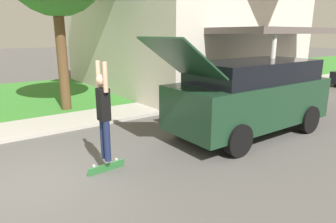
# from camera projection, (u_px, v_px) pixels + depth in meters

# --- Properties ---
(ground_plane) EXTENTS (120.00, 120.00, 0.00)m
(ground_plane) POSITION_uv_depth(u_px,v_px,m) (40.00, 181.00, 5.85)
(ground_plane) COLOR #54514F
(lawn) EXTENTS (10.00, 80.00, 0.08)m
(lawn) POSITION_uv_depth(u_px,v_px,m) (124.00, 88.00, 15.51)
(lawn) COLOR #387F2D
(lawn) RESTS_ON ground_plane
(sidewalk) EXTENTS (1.80, 80.00, 0.10)m
(sidewalk) POSITION_uv_depth(u_px,v_px,m) (175.00, 104.00, 12.05)
(sidewalk) COLOR #ADA89E
(sidewalk) RESTS_ON ground_plane
(house) EXTENTS (13.47, 8.60, 8.36)m
(house) POSITION_uv_depth(u_px,v_px,m) (174.00, 1.00, 15.33)
(house) COLOR beige
(house) RESTS_ON lawn
(suv_parked) EXTENTS (2.11, 5.50, 2.73)m
(suv_parked) POSITION_uv_depth(u_px,v_px,m) (251.00, 95.00, 8.32)
(suv_parked) COLOR #193823
(suv_parked) RESTS_ON ground_plane
(skateboarder) EXTENTS (0.41, 0.23, 1.99)m
(skateboarder) POSITION_uv_depth(u_px,v_px,m) (104.00, 110.00, 5.86)
(skateboarder) COLOR #192347
(skateboarder) RESTS_ON ground_plane
(skateboard) EXTENTS (0.16, 0.82, 0.24)m
(skateboard) POSITION_uv_depth(u_px,v_px,m) (106.00, 168.00, 6.21)
(skateboard) COLOR #337F3D
(skateboard) RESTS_ON ground_plane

